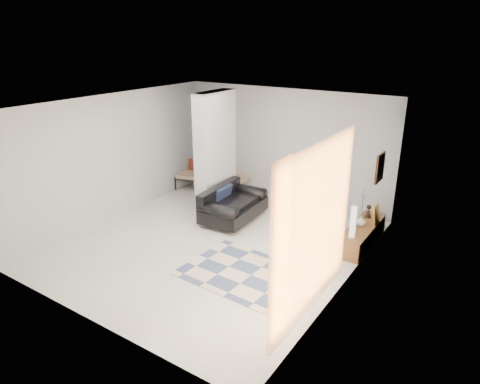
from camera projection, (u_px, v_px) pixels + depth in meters
The scene contains 17 objects.
floor at pixel (213, 243), 8.70m from camera, with size 6.00×6.00×0.00m, color white.
ceiling at pixel (210, 105), 7.73m from camera, with size 6.00×6.00×0.00m, color white.
wall_back at pixel (285, 146), 10.56m from camera, with size 6.00×6.00×0.00m, color #B8BBBD.
wall_front at pixel (80, 236), 5.87m from camera, with size 6.00×6.00×0.00m, color #B8BBBD.
wall_left at pixel (114, 157), 9.63m from camera, with size 6.00×6.00×0.00m, color #B8BBBD.
wall_right at pixel (350, 208), 6.80m from camera, with size 6.00×6.00×0.00m, color #B8BBBD.
partition_column at pixel (215, 152), 10.03m from camera, with size 0.35×1.20×2.80m, color silver.
hallway_door at pixel (216, 149), 11.75m from camera, with size 0.85×0.06×2.04m, color silver.
curtain at pixel (316, 230), 5.92m from camera, with size 2.55×2.55×0.00m, color #FFA043.
wall_art at pixel (380, 168), 8.00m from camera, with size 0.04×0.45×0.55m, color #35210E.
media_console at pixel (362, 235), 8.61m from camera, with size 0.45×1.70×0.80m.
loveseat at pixel (231, 205), 9.71m from camera, with size 1.06×1.70×0.76m.
daybed at pixel (214, 175), 11.60m from camera, with size 2.14×1.34×0.77m.
area_rug at pixel (251, 275), 7.54m from camera, with size 2.42×1.61×0.01m, color beige.
cylinder_lamp at pixel (353, 222), 7.98m from camera, with size 0.11×0.11×0.61m, color beige.
bronze_figurine at pixel (369, 211), 8.89m from camera, with size 0.14×0.14×0.28m, color black, non-canonical shape.
vase at pixel (361, 221), 8.52m from camera, with size 0.20×0.20×0.21m, color white.
Camera 1 is at (4.74, -6.20, 4.02)m, focal length 32.00 mm.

